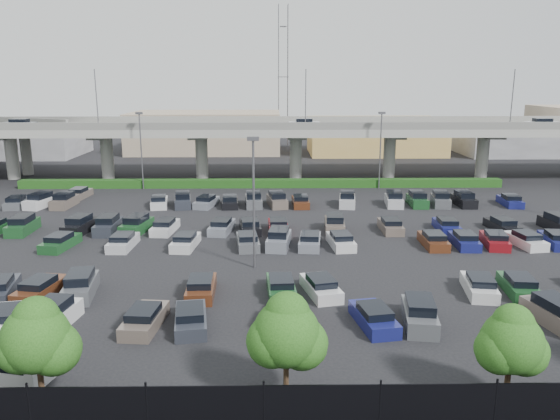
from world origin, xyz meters
name	(u,v)px	position (x,y,z in m)	size (l,w,h in m)	color
ground	(257,239)	(0.00, 0.00, 0.00)	(280.00, 280.00, 0.00)	black
overpass	(261,132)	(-0.22, 31.97, 6.97)	(150.00, 13.00, 15.80)	gray
hedge	(262,183)	(0.00, 25.00, 0.55)	(66.00, 1.60, 1.10)	#194113
fence	(239,404)	(-0.05, -28.00, 0.90)	(70.00, 0.10, 2.00)	black
tree_row	(257,333)	(0.70, -26.53, 3.52)	(65.07, 3.66, 5.94)	#332316
parked_cars	(250,243)	(-0.56, -3.34, 0.62)	(62.98, 41.61, 1.67)	silver
light_poles	(213,169)	(-4.13, 2.00, 6.24)	(66.90, 48.38, 10.30)	#535258
distant_buildings	(326,134)	(12.38, 61.81, 3.74)	(138.00, 24.00, 9.00)	slate
comm_tower	(283,74)	(4.00, 74.00, 15.61)	(2.40, 2.40, 30.00)	#535258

